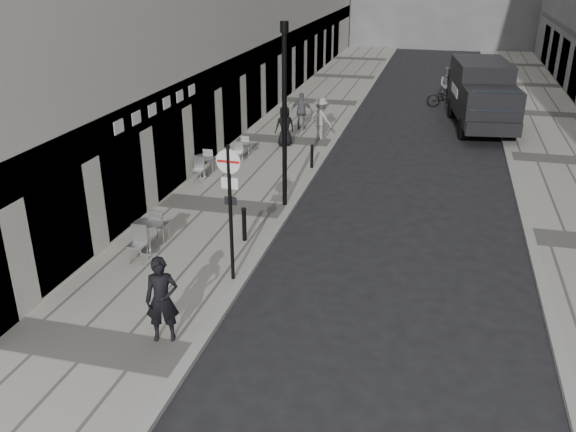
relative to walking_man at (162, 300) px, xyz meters
name	(u,v)px	position (x,y,z in m)	size (l,w,h in m)	color
sidewalk	(286,141)	(-1.29, 14.72, -0.96)	(4.00, 60.00, 0.12)	gray
far_sidewalk	(564,161)	(9.71, 14.72, -0.96)	(4.00, 60.00, 0.12)	gray
walking_man	(162,300)	(0.00, 0.00, 0.00)	(0.66, 0.43, 1.81)	black
sign_post	(230,196)	(0.51, 2.71, 1.24)	(0.57, 0.09, 3.34)	black
lamppost	(284,108)	(0.51, 7.63, 2.15)	(0.25, 0.25, 5.49)	black
bollard_near	(244,225)	(0.11, 4.82, -0.45)	(0.12, 0.12, 0.90)	black
bollard_far	(312,157)	(0.56, 11.37, -0.50)	(0.11, 0.11, 0.82)	black
panel_van	(482,92)	(6.69, 19.33, 0.61)	(3.03, 6.40, 2.90)	black
cyclist	(447,92)	(5.16, 23.09, -0.21)	(1.98, 0.78, 2.09)	black
pedestrian_a	(302,111)	(-1.03, 16.52, -0.07)	(0.97, 0.41, 1.66)	slate
pedestrian_b	(321,118)	(0.11, 15.20, -0.02)	(1.14, 0.66, 1.77)	#99968D
pedestrian_c	(285,126)	(-1.11, 13.86, -0.09)	(0.80, 0.52, 1.63)	black
cafe_table_near	(149,234)	(-2.09, 3.57, -0.42)	(0.75, 1.69, 0.96)	#AEAEB0
cafe_table_mid	(242,149)	(-2.23, 11.72, -0.50)	(0.62, 1.40, 0.80)	silver
cafe_table_far	(204,165)	(-2.89, 9.47, -0.46)	(0.68, 1.53, 0.87)	silver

